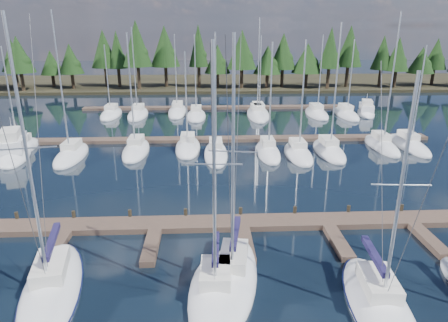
{
  "coord_description": "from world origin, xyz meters",
  "views": [
    {
      "loc": [
        -2.41,
        -7.26,
        13.45
      ],
      "look_at": [
        -1.07,
        22.0,
        3.48
      ],
      "focal_mm": 32.0,
      "sensor_mm": 36.0,
      "label": 1
    }
  ],
  "objects_px": {
    "front_sailboat_1": "(52,288)",
    "motor_yacht_right": "(366,112)",
    "front_sailboat_2": "(215,294)",
    "front_sailboat_4": "(379,306)",
    "front_sailboat_3": "(233,277)",
    "motor_yacht_left": "(14,151)",
    "main_dock": "(242,227)"
  },
  "relations": [
    {
      "from": "front_sailboat_1",
      "to": "motor_yacht_right",
      "type": "xyz_separation_m",
      "value": [
        33.79,
        43.43,
        0.15
      ]
    },
    {
      "from": "front_sailboat_2",
      "to": "front_sailboat_4",
      "type": "bearing_deg",
      "value": -8.54
    },
    {
      "from": "front_sailboat_2",
      "to": "front_sailboat_3",
      "type": "height_order",
      "value": "front_sailboat_3"
    },
    {
      "from": "front_sailboat_1",
      "to": "motor_yacht_left",
      "type": "distance_m",
      "value": 27.28
    },
    {
      "from": "front_sailboat_2",
      "to": "front_sailboat_1",
      "type": "bearing_deg",
      "value": 173.96
    },
    {
      "from": "main_dock",
      "to": "motor_yacht_right",
      "type": "xyz_separation_m",
      "value": [
        23.1,
        37.0,
        0.23
      ]
    },
    {
      "from": "front_sailboat_1",
      "to": "front_sailboat_2",
      "type": "relative_size",
      "value": 1.08
    },
    {
      "from": "front_sailboat_1",
      "to": "motor_yacht_right",
      "type": "height_order",
      "value": "front_sailboat_1"
    },
    {
      "from": "main_dock",
      "to": "motor_yacht_right",
      "type": "relative_size",
      "value": 5.43
    },
    {
      "from": "main_dock",
      "to": "front_sailboat_2",
      "type": "relative_size",
      "value": 3.2
    },
    {
      "from": "front_sailboat_3",
      "to": "motor_yacht_right",
      "type": "xyz_separation_m",
      "value": [
        24.16,
        42.86,
        0.14
      ]
    },
    {
      "from": "front_sailboat_4",
      "to": "motor_yacht_right",
      "type": "xyz_separation_m",
      "value": [
        17.08,
        45.56,
        0.16
      ]
    },
    {
      "from": "front_sailboat_2",
      "to": "motor_yacht_right",
      "type": "bearing_deg",
      "value": 60.43
    },
    {
      "from": "main_dock",
      "to": "front_sailboat_4",
      "type": "xyz_separation_m",
      "value": [
        6.02,
        -8.56,
        0.07
      ]
    },
    {
      "from": "front_sailboat_4",
      "to": "motor_yacht_right",
      "type": "relative_size",
      "value": 1.55
    },
    {
      "from": "main_dock",
      "to": "front_sailboat_4",
      "type": "distance_m",
      "value": 10.46
    },
    {
      "from": "main_dock",
      "to": "front_sailboat_1",
      "type": "distance_m",
      "value": 12.48
    },
    {
      "from": "front_sailboat_3",
      "to": "motor_yacht_left",
      "type": "bearing_deg",
      "value": 133.41
    },
    {
      "from": "front_sailboat_3",
      "to": "motor_yacht_right",
      "type": "height_order",
      "value": "front_sailboat_3"
    },
    {
      "from": "motor_yacht_left",
      "to": "front_sailboat_1",
      "type": "bearing_deg",
      "value": -62.32
    },
    {
      "from": "front_sailboat_1",
      "to": "front_sailboat_4",
      "type": "distance_m",
      "value": 16.85
    },
    {
      "from": "front_sailboat_3",
      "to": "front_sailboat_2",
      "type": "bearing_deg",
      "value": -124.12
    },
    {
      "from": "main_dock",
      "to": "motor_yacht_right",
      "type": "height_order",
      "value": "motor_yacht_right"
    },
    {
      "from": "motor_yacht_left",
      "to": "front_sailboat_2",
      "type": "bearing_deg",
      "value": -49.64
    },
    {
      "from": "front_sailboat_1",
      "to": "front_sailboat_4",
      "type": "relative_size",
      "value": 1.18
    },
    {
      "from": "motor_yacht_left",
      "to": "main_dock",
      "type": "bearing_deg",
      "value": -37.18
    },
    {
      "from": "motor_yacht_right",
      "to": "front_sailboat_2",
      "type": "bearing_deg",
      "value": -119.57
    },
    {
      "from": "front_sailboat_1",
      "to": "front_sailboat_2",
      "type": "bearing_deg",
      "value": -6.04
    },
    {
      "from": "main_dock",
      "to": "motor_yacht_left",
      "type": "height_order",
      "value": "motor_yacht_left"
    },
    {
      "from": "motor_yacht_left",
      "to": "motor_yacht_right",
      "type": "height_order",
      "value": "motor_yacht_left"
    },
    {
      "from": "front_sailboat_1",
      "to": "motor_yacht_left",
      "type": "relative_size",
      "value": 1.43
    },
    {
      "from": "motor_yacht_left",
      "to": "motor_yacht_right",
      "type": "distance_m",
      "value": 50.3
    }
  ]
}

